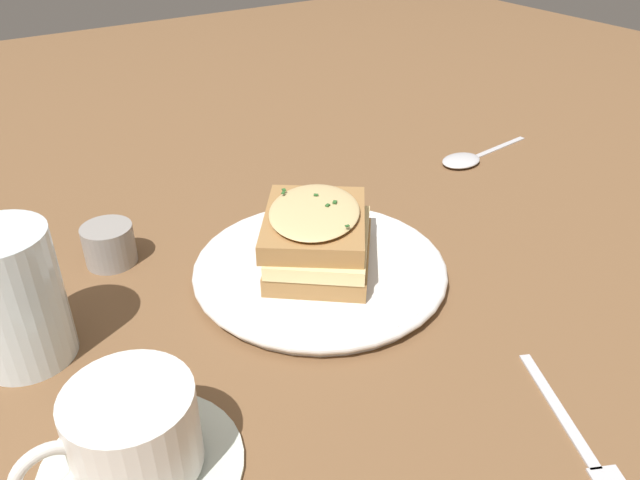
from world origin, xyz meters
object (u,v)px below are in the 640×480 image
Objects in this scene: water_glass at (13,298)px; fork at (597,470)px; condiment_pot at (109,245)px; dinner_plate at (320,269)px; teacup_with_saucer at (133,439)px; sandwich at (318,237)px; spoon at (466,159)px.

water_glass is 0.67× the size of fork.
fork is 3.42× the size of condiment_pot.
teacup_with_saucer is (-0.13, 0.23, 0.02)m from dinner_plate.
sandwich is at bearing -155.06° from teacup_with_saucer.
dinner_plate is 0.22m from condiment_pot.
dinner_plate reaches higher than spoon.
water_glass reaches higher than fork.
condiment_pot is (0.02, 0.49, 0.02)m from spoon.
water_glass is 2.30× the size of condiment_pot.
sandwich is at bearing 16.64° from dinner_plate.
teacup_with_saucer is 0.28m from condiment_pot.
sandwich is 1.09× the size of teacup_with_saucer.
water_glass is (0.17, 0.04, 0.03)m from teacup_with_saucer.
dinner_plate is at bearing -98.54° from water_glass.
fork is (-0.17, -0.26, -0.03)m from teacup_with_saucer.
water_glass is 0.46m from fork.
dinner_plate is 0.26m from teacup_with_saucer.
condiment_pot reaches higher than spoon.
fork is 1.02× the size of spoon.
condiment_pot is (0.44, 0.20, 0.02)m from fork.
fork is (-0.34, -0.30, -0.06)m from water_glass.
sandwich reaches higher than condiment_pot.
teacup_with_saucer is 1.25× the size of water_glass.
water_glass is (0.04, 0.27, 0.05)m from dinner_plate.
dinner_plate is at bearing 104.35° from spoon.
sandwich is (0.00, 0.00, 0.04)m from dinner_plate.
spoon is at bearing -70.11° from sandwich.
fork is 0.48m from condiment_pot.
dinner_plate is 0.34m from spoon.
fork is at bearing -174.22° from sandwich.
fork is at bearing 142.17° from teacup_with_saucer.
teacup_with_saucer reaches higher than condiment_pot.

